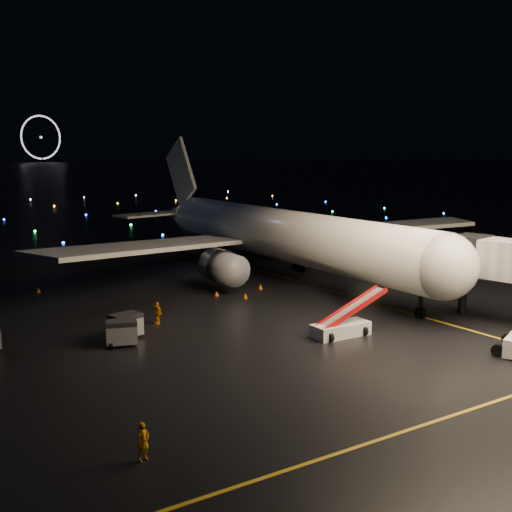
# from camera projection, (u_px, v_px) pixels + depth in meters

# --- Properties ---
(lane_centre) EXTENTS (0.25, 80.00, 0.02)m
(lane_centre) POSITION_uv_depth(u_px,v_px,m) (339.00, 293.00, 60.63)
(lane_centre) COLOR gold
(lane_centre) RESTS_ON ground
(lane_cross) EXTENTS (60.00, 0.25, 0.02)m
(lane_cross) POSITION_uv_depth(u_px,v_px,m) (405.00, 431.00, 30.81)
(lane_cross) COLOR gold
(lane_cross) RESTS_ON ground
(airliner) EXTENTS (54.22, 51.61, 15.08)m
(airliner) POSITION_uv_depth(u_px,v_px,m) (265.00, 205.00, 69.62)
(airliner) COLOR silver
(airliner) RESTS_ON ground
(belt_loader) EXTENTS (6.50, 1.96, 3.13)m
(belt_loader) POSITION_uv_depth(u_px,v_px,m) (341.00, 315.00, 46.37)
(belt_loader) COLOR silver
(belt_loader) RESTS_ON ground
(crew_a) EXTENTS (0.73, 0.59, 1.74)m
(crew_a) POSITION_uv_depth(u_px,v_px,m) (143.00, 442.00, 27.78)
(crew_a) COLOR orange
(crew_a) RESTS_ON ground
(crew_c) EXTENTS (0.63, 1.10, 1.76)m
(crew_c) POSITION_uv_depth(u_px,v_px,m) (157.00, 313.00, 49.81)
(crew_c) COLOR orange
(crew_c) RESTS_ON ground
(safety_cone_0) EXTENTS (0.48, 0.48, 0.47)m
(safety_cone_0) POSITION_uv_depth(u_px,v_px,m) (245.00, 296.00, 58.53)
(safety_cone_0) COLOR #F25A05
(safety_cone_0) RESTS_ON ground
(safety_cone_1) EXTENTS (0.52, 0.52, 0.49)m
(safety_cone_1) POSITION_uv_depth(u_px,v_px,m) (260.00, 286.00, 62.47)
(safety_cone_1) COLOR #F25A05
(safety_cone_1) RESTS_ON ground
(safety_cone_2) EXTENTS (0.53, 0.53, 0.49)m
(safety_cone_2) POSITION_uv_depth(u_px,v_px,m) (217.00, 293.00, 59.48)
(safety_cone_2) COLOR #F25A05
(safety_cone_2) RESTS_ON ground
(safety_cone_3) EXTENTS (0.46, 0.46, 0.48)m
(safety_cone_3) POSITION_uv_depth(u_px,v_px,m) (38.00, 290.00, 61.04)
(safety_cone_3) COLOR #F25A05
(safety_cone_3) RESTS_ON ground
(ferris_wheel) EXTENTS (49.33, 16.80, 52.00)m
(ferris_wheel) POSITION_uv_depth(u_px,v_px,m) (41.00, 139.00, 724.78)
(ferris_wheel) COLOR black
(ferris_wheel) RESTS_ON ground
(taxiway_lights) EXTENTS (164.00, 92.00, 0.36)m
(taxiway_lights) POSITION_uv_depth(u_px,v_px,m) (0.00, 216.00, 129.48)
(taxiway_lights) COLOR black
(taxiway_lights) RESTS_ON ground
(baggage_cart_0) EXTENTS (2.40, 1.94, 1.80)m
(baggage_cart_0) POSITION_uv_depth(u_px,v_px,m) (126.00, 326.00, 46.00)
(baggage_cart_0) COLOR gray
(baggage_cart_0) RESTS_ON ground
(baggage_cart_1) EXTENTS (2.45, 2.06, 1.78)m
(baggage_cart_1) POSITION_uv_depth(u_px,v_px,m) (122.00, 333.00, 44.21)
(baggage_cart_1) COLOR gray
(baggage_cart_1) RESTS_ON ground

